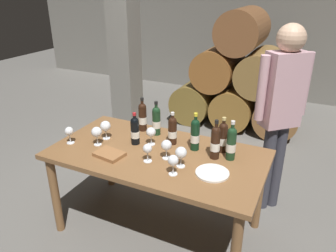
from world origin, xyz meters
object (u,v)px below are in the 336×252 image
object	(u,v)px
wine_bottle_4	(135,130)
wine_glass_7	(97,132)
wine_glass_2	(147,149)
tasting_notebook	(109,154)
wine_bottle_7	(143,116)
wine_glass_5	(69,132)
wine_bottle_2	(223,137)
sommelier_presenting	(281,105)
wine_bottle_5	(156,120)
wine_bottle_6	(231,143)
serving_plate	(212,173)
wine_glass_0	(105,126)
dining_table	(157,162)
wine_glass_6	(166,146)
wine_bottle_0	(215,142)
wine_bottle_3	(172,130)
wine_glass_4	(181,153)
wine_glass_3	(151,133)
wine_glass_1	(173,161)
wine_bottle_1	(195,134)

from	to	relation	value
wine_bottle_4	wine_glass_7	distance (m)	0.31
wine_glass_2	tasting_notebook	world-z (taller)	wine_glass_2
wine_bottle_7	wine_glass_5	bearing A→B (deg)	-130.57
wine_bottle_2	sommelier_presenting	distance (m)	0.64
wine_bottle_5	wine_bottle_7	size ratio (longest dim) A/B	0.99
wine_bottle_2	wine_glass_7	xyz separation A→B (m)	(-0.97, -0.34, -0.01)
wine_bottle_6	serving_plate	bearing A→B (deg)	-101.61
wine_bottle_5	wine_bottle_7	xyz separation A→B (m)	(-0.15, 0.02, 0.00)
wine_bottle_6	wine_bottle_5	bearing A→B (deg)	168.35
wine_glass_0	wine_bottle_4	bearing A→B (deg)	5.66
dining_table	wine_bottle_2	world-z (taller)	wine_bottle_2
dining_table	tasting_notebook	bearing A→B (deg)	-146.04
wine_bottle_2	wine_glass_6	xyz separation A→B (m)	(-0.35, -0.30, -0.02)
wine_bottle_7	wine_glass_2	world-z (taller)	wine_bottle_7
wine_bottle_0	wine_glass_7	distance (m)	0.97
sommelier_presenting	wine_glass_2	bearing A→B (deg)	-131.85
wine_bottle_2	wine_bottle_3	world-z (taller)	wine_bottle_2
wine_bottle_2	wine_glass_2	bearing A→B (deg)	-139.11
wine_bottle_0	serving_plate	world-z (taller)	wine_bottle_0
wine_bottle_0	wine_bottle_6	size ratio (longest dim) A/B	1.00
wine_glass_0	wine_glass_2	distance (m)	0.54
wine_bottle_6	wine_glass_4	size ratio (longest dim) A/B	1.98
wine_bottle_4	sommelier_presenting	bearing A→B (deg)	33.49
dining_table	wine_bottle_0	bearing A→B (deg)	14.89
wine_bottle_4	wine_bottle_5	size ratio (longest dim) A/B	0.90
wine_bottle_2	wine_glass_3	bearing A→B (deg)	-166.03
dining_table	wine_glass_2	distance (m)	0.25
wine_bottle_7	wine_bottle_5	bearing A→B (deg)	-8.85
sommelier_presenting	wine_glass_1	bearing A→B (deg)	-119.60
wine_bottle_2	wine_glass_6	distance (m)	0.46
wine_glass_5	wine_glass_7	distance (m)	0.24
wine_bottle_7	wine_glass_5	xyz separation A→B (m)	(-0.42, -0.49, -0.03)
wine_bottle_3	wine_glass_4	bearing A→B (deg)	-55.64
wine_glass_3	tasting_notebook	bearing A→B (deg)	-122.92
wine_glass_7	dining_table	bearing A→B (deg)	10.69
wine_bottle_0	tasting_notebook	bearing A→B (deg)	-156.49
wine_glass_5	wine_glass_6	world-z (taller)	wine_glass_6
wine_bottle_3	wine_bottle_1	bearing A→B (deg)	-3.99
wine_bottle_0	wine_bottle_7	bearing A→B (deg)	164.60
wine_bottle_2	tasting_notebook	distance (m)	0.90
wine_bottle_2	wine_glass_3	distance (m)	0.58
wine_glass_1	wine_glass_3	distance (m)	0.49
wine_bottle_7	wine_glass_0	distance (m)	0.35
wine_bottle_5	wine_glass_0	world-z (taller)	wine_bottle_5
wine_bottle_3	wine_glass_7	xyz separation A→B (m)	(-0.55, -0.29, -0.01)
wine_glass_2	serving_plate	size ratio (longest dim) A/B	0.60
wine_glass_4	tasting_notebook	distance (m)	0.58
wine_glass_2	wine_glass_7	size ratio (longest dim) A/B	0.90
wine_bottle_1	wine_glass_4	bearing A→B (deg)	-88.76
wine_glass_6	tasting_notebook	bearing A→B (deg)	-159.59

